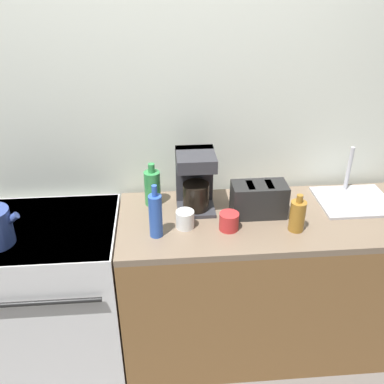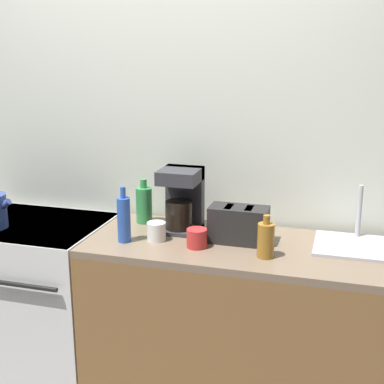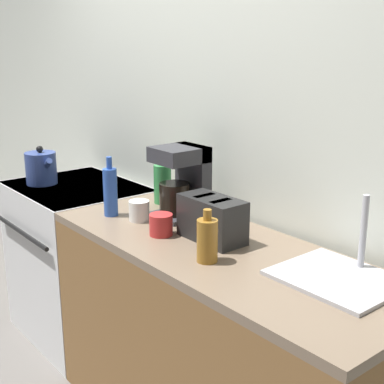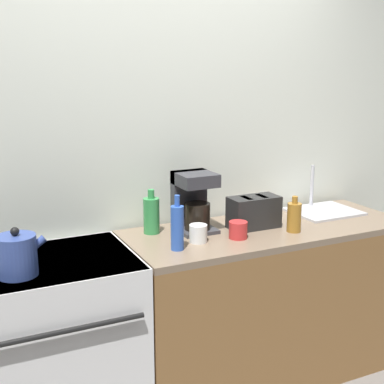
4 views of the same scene
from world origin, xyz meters
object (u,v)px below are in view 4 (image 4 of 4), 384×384
(kettle, at_px, (17,255))
(cup_red, at_px, (238,230))
(toaster, at_px, (254,212))
(coffee_maker, at_px, (193,200))
(stove, at_px, (57,345))
(cup_white, at_px, (198,233))
(bottle_blue, at_px, (177,227))
(bottle_green, at_px, (151,215))
(bottle_amber, at_px, (294,217))

(kettle, xyz_separation_m, cup_red, (1.14, 0.03, -0.05))
(toaster, relative_size, coffee_maker, 0.87)
(coffee_maker, relative_size, cup_red, 3.34)
(stove, xyz_separation_m, coffee_maker, (0.82, 0.14, 0.62))
(stove, relative_size, cup_white, 9.78)
(cup_red, bearing_deg, cup_white, 170.78)
(bottle_blue, height_order, cup_red, bottle_blue)
(bottle_blue, bearing_deg, kettle, -179.68)
(stove, distance_m, toaster, 1.26)
(toaster, bearing_deg, stove, -178.32)
(toaster, xyz_separation_m, cup_white, (-0.40, -0.09, -0.04))
(toaster, distance_m, bottle_green, 0.58)
(kettle, xyz_separation_m, coffee_maker, (0.99, 0.27, 0.08))
(bottle_blue, bearing_deg, coffee_maker, 50.49)
(kettle, xyz_separation_m, toaster, (1.31, 0.16, -0.00))
(stove, distance_m, cup_red, 1.09)
(bottle_green, height_order, cup_red, bottle_green)
(cup_white, bearing_deg, stove, 175.38)
(toaster, bearing_deg, bottle_blue, -164.14)
(toaster, xyz_separation_m, coffee_maker, (-0.33, 0.11, 0.08))
(bottle_green, xyz_separation_m, cup_white, (0.16, -0.25, -0.06))
(bottle_blue, height_order, cup_white, bottle_blue)
(toaster, bearing_deg, cup_white, -166.74)
(stove, height_order, bottle_blue, bottle_blue)
(coffee_maker, distance_m, cup_white, 0.25)
(stove, relative_size, bottle_amber, 4.54)
(stove, height_order, cup_red, cup_red)
(kettle, distance_m, toaster, 1.32)
(stove, distance_m, coffee_maker, 1.03)
(bottle_green, bearing_deg, coffee_maker, -11.91)
(bottle_green, height_order, cup_white, bottle_green)
(kettle, xyz_separation_m, bottle_blue, (0.77, 0.00, 0.02))
(bottle_amber, bearing_deg, bottle_blue, 179.35)
(coffee_maker, bearing_deg, cup_red, -57.63)
(stove, xyz_separation_m, bottle_blue, (0.60, -0.12, 0.56))
(coffee_maker, bearing_deg, bottle_amber, -28.99)
(cup_white, bearing_deg, bottle_blue, -157.44)
(coffee_maker, height_order, cup_red, coffee_maker)
(cup_white, bearing_deg, bottle_amber, -7.05)
(bottle_green, distance_m, cup_red, 0.48)
(kettle, distance_m, cup_red, 1.14)
(kettle, relative_size, bottle_amber, 1.10)
(stove, xyz_separation_m, bottle_amber, (1.30, -0.13, 0.53))
(kettle, bearing_deg, toaster, 6.90)
(cup_red, bearing_deg, bottle_blue, -176.05)
(stove, distance_m, cup_white, 0.90)
(coffee_maker, relative_size, cup_white, 3.53)
(toaster, bearing_deg, coffee_maker, 161.83)
(kettle, bearing_deg, stove, 36.50)
(bottle_amber, bearing_deg, toaster, 134.52)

